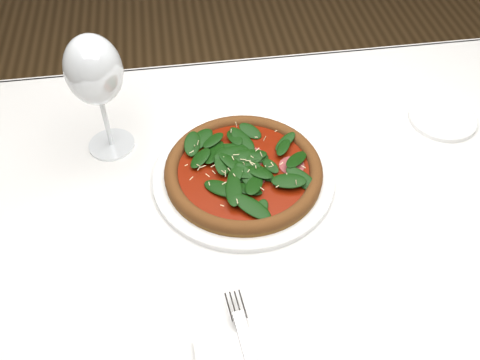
{
  "coord_description": "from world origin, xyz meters",
  "views": [
    {
      "loc": [
        -0.15,
        -0.54,
        1.42
      ],
      "look_at": [
        -0.07,
        0.04,
        0.77
      ],
      "focal_mm": 40.0,
      "sensor_mm": 36.0,
      "label": 1
    }
  ],
  "objects": [
    {
      "name": "wine_glass",
      "position": [
        -0.28,
        0.18,
        0.91
      ],
      "size": [
        0.09,
        0.09,
        0.23
      ],
      "color": "white",
      "rests_on": "dining_table"
    },
    {
      "name": "plate",
      "position": [
        -0.06,
        0.06,
        0.76
      ],
      "size": [
        0.31,
        0.31,
        0.01
      ],
      "color": "white",
      "rests_on": "dining_table"
    },
    {
      "name": "fork",
      "position": [
        -0.1,
        -0.22,
        0.76
      ],
      "size": [
        0.03,
        0.15,
        0.0
      ],
      "rotation": [
        0.0,
        0.0,
        0.11
      ],
      "color": "silver",
      "rests_on": "napkin"
    },
    {
      "name": "pizza",
      "position": [
        -0.06,
        0.06,
        0.77
      ],
      "size": [
        0.29,
        0.29,
        0.03
      ],
      "rotation": [
        0.0,
        0.0,
        0.08
      ],
      "color": "brown",
      "rests_on": "plate"
    },
    {
      "name": "saucer_far",
      "position": [
        0.34,
        0.15,
        0.76
      ],
      "size": [
        0.13,
        0.13,
        0.01
      ],
      "color": "white",
      "rests_on": "dining_table"
    },
    {
      "name": "dining_table",
      "position": [
        0.0,
        0.0,
        0.65
      ],
      "size": [
        1.21,
        0.81,
        0.75
      ],
      "color": "silver",
      "rests_on": "ground"
    },
    {
      "name": "napkin",
      "position": [
        -0.1,
        -0.25,
        0.76
      ],
      "size": [
        0.14,
        0.07,
        0.01
      ],
      "primitive_type": "cube",
      "rotation": [
        0.0,
        0.0,
        0.03
      ],
      "color": "silver",
      "rests_on": "dining_table"
    }
  ]
}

